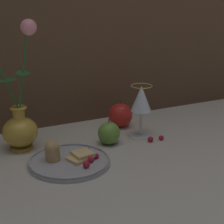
# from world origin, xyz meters

# --- Properties ---
(ground_plane) EXTENTS (2.40, 2.40, 0.00)m
(ground_plane) POSITION_xyz_m (0.00, 0.00, 0.00)
(ground_plane) COLOR #B7B2A3
(ground_plane) RESTS_ON ground
(vase) EXTENTS (0.15, 0.10, 0.38)m
(vase) POSITION_xyz_m (-0.18, 0.09, 0.10)
(vase) COLOR gold
(vase) RESTS_ON ground_plane
(plate_with_pastries) EXTENTS (0.23, 0.23, 0.07)m
(plate_with_pastries) POSITION_xyz_m (-0.09, -0.07, 0.01)
(plate_with_pastries) COLOR #A3A3A8
(plate_with_pastries) RESTS_ON ground_plane
(wine_glass) EXTENTS (0.07, 0.07, 0.17)m
(wine_glass) POSITION_xyz_m (0.19, 0.02, 0.12)
(wine_glass) COLOR silver
(wine_glass) RESTS_ON ground_plane
(apple_beside_vase) EXTENTS (0.08, 0.08, 0.10)m
(apple_beside_vase) POSITION_xyz_m (0.17, 0.13, 0.04)
(apple_beside_vase) COLOR red
(apple_beside_vase) RESTS_ON ground_plane
(apple_near_glass) EXTENTS (0.07, 0.07, 0.08)m
(apple_near_glass) POSITION_xyz_m (0.07, 0.01, 0.04)
(apple_near_glass) COLOR #669938
(apple_near_glass) RESTS_ON ground_plane
(berry_near_plate) EXTENTS (0.02, 0.02, 0.02)m
(berry_near_plate) POSITION_xyz_m (0.20, -0.04, 0.01)
(berry_near_plate) COLOR #AD192D
(berry_near_plate) RESTS_ON ground_plane
(berry_front_center) EXTENTS (0.02, 0.02, 0.02)m
(berry_front_center) POSITION_xyz_m (0.23, -0.04, 0.01)
(berry_front_center) COLOR #AD192D
(berry_front_center) RESTS_ON ground_plane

